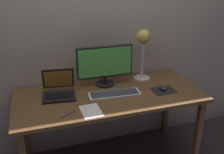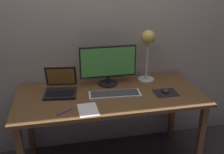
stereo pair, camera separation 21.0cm
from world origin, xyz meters
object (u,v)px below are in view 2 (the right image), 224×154
Objects in this scene: keyboard_main at (115,94)px; mouse at (165,90)px; pen at (65,112)px; monitor at (108,64)px; desk_lamp at (148,45)px; laptop at (61,85)px.

keyboard_main is 0.44m from mouse.
mouse reaches higher than pen.
keyboard_main reaches higher than pen.
keyboard_main is at bearing -86.96° from monitor.
pen is (-0.87, -0.17, -0.02)m from mouse.
desk_lamp is 5.07× the size of mouse.
pen is at bearing -150.10° from desk_lamp.
monitor reaches higher than pen.
monitor is 0.56m from mouse.
monitor is 1.14× the size of keyboard_main.
keyboard_main is 0.48m from laptop.
mouse is at bearing -30.26° from monitor.
desk_lamp is at bearing 104.98° from mouse.
monitor is at bearing -176.83° from desk_lamp.
desk_lamp reaches higher than keyboard_main.
keyboard_main is at bearing 176.35° from mouse.
keyboard_main is (0.01, -0.24, -0.19)m from monitor.
desk_lamp is at bearing 29.90° from pen.
mouse is at bearing 11.07° from pen.
keyboard_main is 4.67× the size of mouse.
mouse is 0.89m from pen.
keyboard_main is at bearing -144.78° from desk_lamp.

